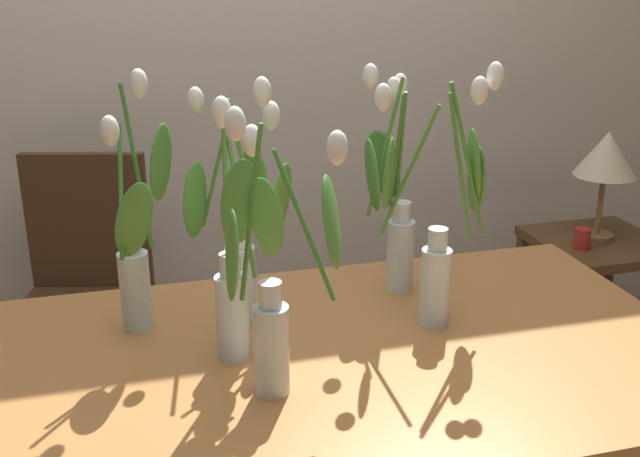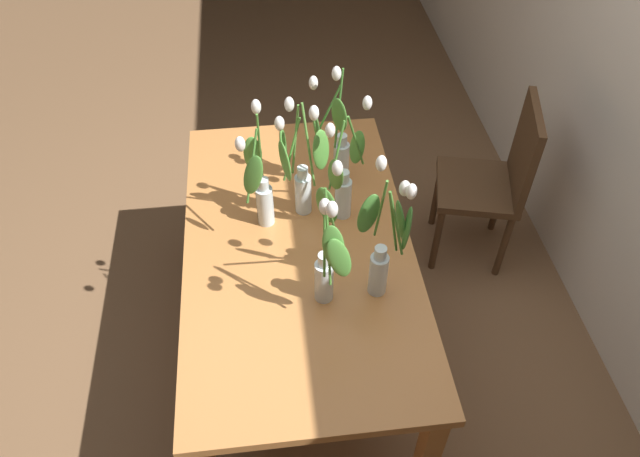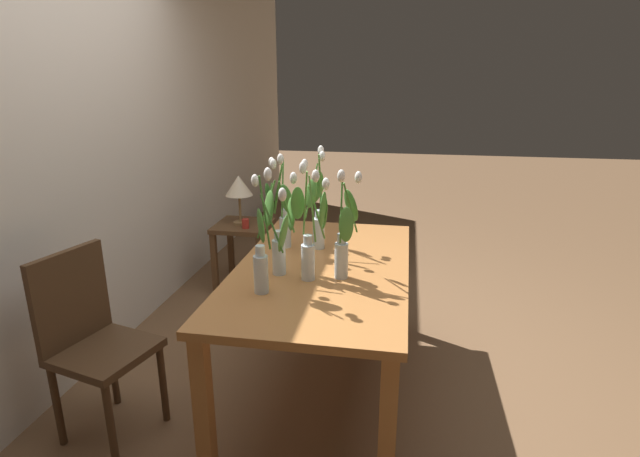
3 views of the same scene
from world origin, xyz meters
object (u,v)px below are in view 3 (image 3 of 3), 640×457
table_lamp (239,187)px  pillar_candle (246,224)px  tulip_vase_2 (317,211)px  tulip_vase_4 (344,242)px  tulip_vase_1 (266,254)px  tulip_vase_3 (278,241)px  tulip_vase_5 (281,214)px  side_table (244,237)px  dining_table (323,281)px  dining_chair (91,335)px  tulip_vase_0 (311,236)px

table_lamp → pillar_candle: table_lamp is taller
tulip_vase_2 → tulip_vase_4: (-0.41, -0.21, -0.04)m
tulip_vase_4 → tulip_vase_1: bearing=125.3°
tulip_vase_3 → tulip_vase_5: bearing=12.0°
tulip_vase_4 → pillar_candle: 1.64m
tulip_vase_4 → side_table: size_ratio=1.01×
pillar_candle → table_lamp: bearing=35.3°
dining_table → tulip_vase_4: (-0.14, -0.13, 0.28)m
tulip_vase_3 → pillar_candle: (1.31, 0.62, -0.33)m
tulip_vase_2 → dining_chair: bearing=130.6°
dining_table → pillar_candle: (1.16, 0.82, -0.06)m
dining_table → pillar_candle: 1.42m
tulip_vase_4 → tulip_vase_5: size_ratio=0.99×
dining_table → tulip_vase_4: 0.33m
tulip_vase_4 → pillar_candle: (1.29, 0.95, -0.34)m
tulip_vase_3 → tulip_vase_4: bearing=-87.8°
tulip_vase_4 → dining_chair: tulip_vase_4 is taller
tulip_vase_2 → pillar_candle: size_ratio=7.78×
dining_table → tulip_vase_0: 0.36m
tulip_vase_1 → dining_chair: tulip_vase_1 is taller
tulip_vase_2 → tulip_vase_4: size_ratio=1.05×
tulip_vase_3 → dining_chair: (-0.38, 0.83, -0.39)m
tulip_vase_2 → table_lamp: tulip_vase_2 is taller
tulip_vase_5 → table_lamp: tulip_vase_5 is taller
dining_chair → pillar_candle: (1.69, -0.21, 0.06)m
tulip_vase_2 → tulip_vase_1: bearing=169.4°
tulip_vase_4 → table_lamp: size_ratio=1.40×
tulip_vase_0 → tulip_vase_2: tulip_vase_2 is taller
tulip_vase_1 → table_lamp: 1.78m
tulip_vase_0 → table_lamp: (1.45, 0.87, -0.10)m
tulip_vase_3 → side_table: size_ratio=0.95×
tulip_vase_0 → tulip_vase_1: (-0.20, 0.17, -0.03)m
tulip_vase_2 → pillar_candle: (0.88, 0.74, -0.37)m
dining_chair → side_table: dining_chair is taller
tulip_vase_0 → table_lamp: size_ratio=1.44×
tulip_vase_1 → dining_chair: size_ratio=0.62×
dining_table → tulip_vase_1: (-0.37, 0.20, 0.28)m
tulip_vase_1 → tulip_vase_3: (0.22, 0.00, -0.01)m
tulip_vase_4 → side_table: (1.41, 1.01, -0.49)m
tulip_vase_5 → table_lamp: 1.20m
dining_chair → tulip_vase_0: bearing=-70.2°
tulip_vase_5 → tulip_vase_1: bearing=-172.2°
dining_table → tulip_vase_4: tulip_vase_4 is taller
dining_chair → pillar_candle: size_ratio=12.40×
tulip_vase_4 → dining_chair: bearing=109.0°
tulip_vase_4 → dining_chair: size_ratio=0.60×
dining_chair → table_lamp: (1.81, -0.13, 0.33)m
dining_table → table_lamp: size_ratio=4.02×
tulip_vase_4 → tulip_vase_3: bearing=92.2°
dining_table → tulip_vase_1: size_ratio=2.76×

